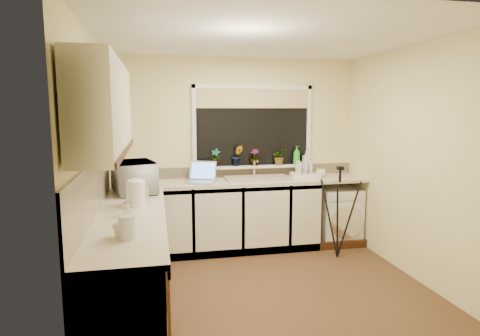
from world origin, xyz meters
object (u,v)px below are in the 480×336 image
object	(u,v)px
plant_b	(237,156)
soap_bottle_green	(297,155)
washing_machine	(338,215)
glass_jug	(127,227)
laptop	(201,177)
cup_back	(321,173)
steel_jar	(128,209)
microwave	(135,177)
plant_d	(279,157)
tripod	(339,212)
kettle	(136,194)
plant_a	(216,158)
soap_bottle_clear	(306,158)
cup_left	(120,230)
plant_c	(254,157)
dish_rack	(305,175)

from	to	relation	value
plant_b	soap_bottle_green	size ratio (longest dim) A/B	1.10
washing_machine	glass_jug	world-z (taller)	glass_jug
laptop	cup_back	world-z (taller)	laptop
steel_jar	microwave	bearing A→B (deg)	89.21
plant_b	plant_d	distance (m)	0.57
plant_b	soap_bottle_green	bearing A→B (deg)	-0.10
tripod	glass_jug	xyz separation A→B (m)	(-2.35, -1.62, 0.42)
tripod	plant_b	xyz separation A→B (m)	(-1.09, 0.76, 0.63)
microwave	cup_back	world-z (taller)	microwave
plant_b	plant_d	bearing A→B (deg)	-0.83
kettle	soap_bottle_green	world-z (taller)	soap_bottle_green
washing_machine	steel_jar	bearing A→B (deg)	-149.07
washing_machine	plant_b	xyz separation A→B (m)	(-1.33, 0.22, 0.81)
plant_a	washing_machine	bearing A→B (deg)	-7.64
kettle	steel_jar	world-z (taller)	kettle
soap_bottle_green	soap_bottle_clear	size ratio (longest dim) A/B	1.45
washing_machine	kettle	bearing A→B (deg)	-154.32
washing_machine	laptop	bearing A→B (deg)	-178.06
cup_left	steel_jar	bearing A→B (deg)	87.93
steel_jar	plant_c	bearing A→B (deg)	48.77
tripod	plant_d	distance (m)	1.10
laptop	soap_bottle_clear	world-z (taller)	soap_bottle_clear
laptop	plant_b	bearing A→B (deg)	46.51
plant_d	cup_left	distance (m)	2.98
laptop	plant_b	size ratio (longest dim) A/B	1.60
washing_machine	cup_left	size ratio (longest dim) A/B	6.97
dish_rack	cup_left	xyz separation A→B (m)	(-2.17, -2.10, 0.02)
glass_jug	cup_left	bearing A→B (deg)	130.73
tripod	microwave	xyz separation A→B (m)	(-2.37, 0.03, 0.51)
plant_a	glass_jug	bearing A→B (deg)	-112.25
tripod	plant_b	world-z (taller)	plant_b
plant_c	microwave	bearing A→B (deg)	-153.96
laptop	plant_a	xyz separation A→B (m)	(0.22, 0.25, 0.20)
dish_rack	soap_bottle_green	world-z (taller)	soap_bottle_green
soap_bottle_clear	plant_b	bearing A→B (deg)	179.37
microwave	plant_a	distance (m)	1.23
plant_c	soap_bottle_clear	xyz separation A→B (m)	(0.71, -0.01, -0.02)
dish_rack	plant_c	bearing A→B (deg)	173.98
kettle	steel_jar	bearing A→B (deg)	-99.30
plant_a	soap_bottle_green	size ratio (longest dim) A/B	0.95
microwave	steel_jar	bearing A→B (deg)	164.36
plant_b	soap_bottle_clear	world-z (taller)	plant_b
soap_bottle_green	steel_jar	bearing A→B (deg)	-140.55
laptop	microwave	xyz separation A→B (m)	(-0.77, -0.48, 0.10)
cup_back	plant_c	bearing A→B (deg)	167.34
soap_bottle_green	cup_left	size ratio (longest dim) A/B	2.30
dish_rack	cup_back	xyz separation A→B (m)	(0.23, 0.02, 0.02)
steel_jar	plant_b	bearing A→B (deg)	53.34
plant_c	soap_bottle_green	xyz separation A→B (m)	(0.58, -0.00, 0.01)
kettle	glass_jug	world-z (taller)	kettle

